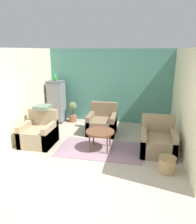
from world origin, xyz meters
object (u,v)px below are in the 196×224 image
object	(u,v)px
armchair_left	(39,134)
wicker_basket	(167,164)
armchair_right	(158,142)
coffee_table	(100,133)
armchair_middle	(102,124)
parrot	(55,77)
potted_plant	(72,110)
birdcage	(57,102)

from	to	relation	value
armchair_left	wicker_basket	xyz separation A→B (m)	(3.11, -0.76, -0.11)
armchair_right	coffee_table	bearing A→B (deg)	-176.06
armchair_left	armchair_middle	bearing A→B (deg)	37.49
armchair_middle	parrot	distance (m)	2.18
armchair_middle	potted_plant	xyz separation A→B (m)	(-1.17, 0.82, 0.12)
armchair_right	wicker_basket	distance (m)	0.86
armchair_left	parrot	bearing A→B (deg)	96.86
armchair_left	parrot	world-z (taller)	parrot
armchair_right	armchair_middle	world-z (taller)	same
armchair_middle	wicker_basket	distance (m)	2.51
armchair_left	coffee_table	bearing A→B (deg)	-0.57
armchair_middle	wicker_basket	world-z (taller)	armchair_middle
armchair_left	birdcage	world-z (taller)	birdcage
coffee_table	birdcage	world-z (taller)	birdcage
birdcage	wicker_basket	bearing A→B (deg)	-37.63
armchair_right	armchair_middle	bearing A→B (deg)	145.73
armchair_right	parrot	bearing A→B (deg)	151.52
armchair_middle	parrot	world-z (taller)	parrot
birdcage	parrot	bearing A→B (deg)	90.00
armchair_left	armchair_right	distance (m)	2.97
armchair_left	armchair_middle	size ratio (longest dim) A/B	1.00
birdcage	parrot	xyz separation A→B (m)	(-0.00, 0.00, 0.80)
armchair_right	birdcage	distance (m)	3.65
birdcage	wicker_basket	world-z (taller)	birdcage
coffee_table	armchair_left	world-z (taller)	armchair_left
armchair_left	parrot	size ratio (longest dim) A/B	3.73
birdcage	wicker_basket	size ratio (longest dim) A/B	4.05
armchair_left	potted_plant	size ratio (longest dim) A/B	1.24
armchair_middle	potted_plant	distance (m)	1.43
armchair_middle	potted_plant	world-z (taller)	armchair_middle
birdcage	potted_plant	world-z (taller)	birdcage
coffee_table	wicker_basket	size ratio (longest dim) A/B	1.99
armchair_middle	birdcage	distance (m)	1.86
parrot	potted_plant	distance (m)	1.22
potted_plant	armchair_middle	bearing A→B (deg)	-34.95
parrot	wicker_basket	xyz separation A→B (m)	(3.33, -2.57, -1.33)
coffee_table	birdcage	distance (m)	2.59
armchair_right	armchair_middle	xyz separation A→B (m)	(-1.52, 1.04, 0.00)
wicker_basket	potted_plant	bearing A→B (deg)	136.43
armchair_right	wicker_basket	size ratio (longest dim) A/B	2.49
armchair_left	armchair_right	size ratio (longest dim) A/B	1.00
parrot	potted_plant	world-z (taller)	parrot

